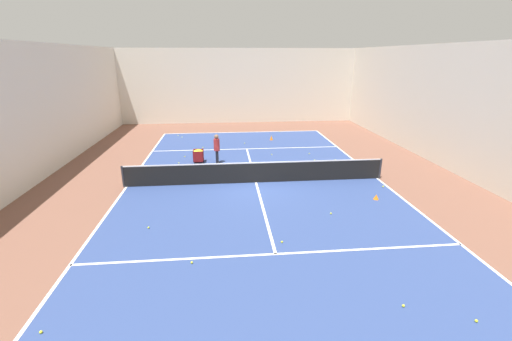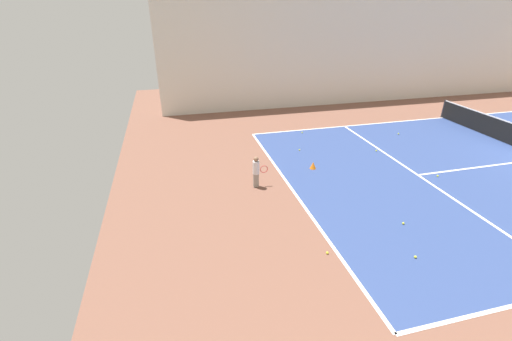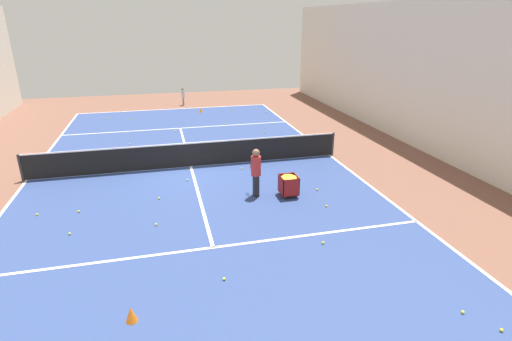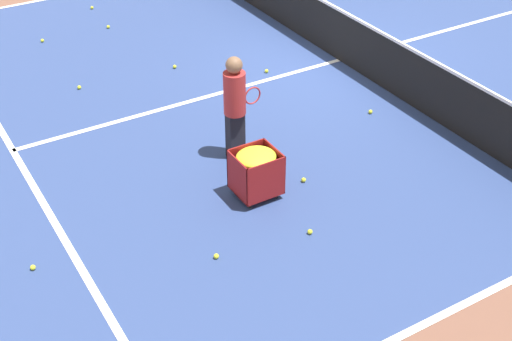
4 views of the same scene
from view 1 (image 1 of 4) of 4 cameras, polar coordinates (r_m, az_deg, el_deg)
The scene contains 39 objects.
ground_plane at distance 16.25m, azimuth 0.00°, elevation -2.02°, with size 35.08×35.08×0.00m, color brown.
court_playing_area at distance 16.25m, azimuth 0.00°, elevation -2.02°, with size 11.97×22.58×0.00m.
line_baseline_far at distance 27.08m, azimuth -2.31°, elevation 6.39°, with size 11.97×0.10×0.00m, color white.
line_sideline_left at distance 16.80m, azimuth -20.78°, elevation -2.57°, with size 0.10×22.58×0.00m, color white.
line_sideline_right at distance 17.82m, azimuth 19.53°, elevation -1.24°, with size 0.10×22.58×0.00m, color white.
line_service_near at distance 10.71m, azimuth 3.29°, elevation -13.73°, with size 11.97×0.10×0.00m, color white.
line_service_far at distance 22.15m, azimuth -1.55°, elevation 3.63°, with size 11.97×0.10×0.00m, color white.
line_centre_service at distance 16.25m, azimuth 0.00°, elevation -2.01°, with size 0.10×12.42×0.00m, color white.
hall_enclosure_left at distance 17.72m, azimuth -35.68°, elevation 6.87°, with size 0.15×31.38×6.35m.
hall_enclosure_right at distance 19.35m, azimuth 32.40°, elevation 8.18°, with size 0.15×31.38×6.35m.
hall_enclosure_far at distance 30.90m, azimuth -2.87°, elevation 13.85°, with size 20.47×0.15×6.35m.
tennis_net at distance 16.08m, azimuth 0.00°, elevation -0.28°, with size 12.27×0.10×1.01m.
coach_at_net at distance 19.06m, azimuth -6.55°, elevation 3.93°, with size 0.34×0.65×1.63m.
ball_cart at distance 19.49m, azimuth -9.59°, elevation 2.82°, with size 0.56×0.61×0.72m.
training_cone_0 at distance 24.51m, azimuth 2.58°, elevation 5.47°, with size 0.23×0.23×0.32m, color orange.
training_cone_1 at distance 15.22m, azimuth 19.39°, elevation -4.17°, with size 0.23×0.23×0.21m, color orange.
tennis_ball_1 at distance 9.80m, azimuth 32.85°, elevation -20.31°, with size 0.07×0.07×0.07m, color yellow.
tennis_ball_2 at distance 27.24m, azimuth 4.00°, elevation 6.50°, with size 0.07×0.07×0.07m, color yellow.
tennis_ball_3 at distance 9.49m, azimuth 23.36°, elevation -19.98°, with size 0.07×0.07×0.07m, color yellow.
tennis_ball_4 at distance 26.45m, azimuth -12.86°, elevation 5.72°, with size 0.07×0.07×0.07m, color yellow.
tennis_ball_5 at distance 20.76m, azimuth -11.78°, elevation 2.30°, with size 0.07×0.07×0.07m, color yellow.
tennis_ball_6 at distance 16.89m, azimuth -6.75°, elevation -1.21°, with size 0.07×0.07×0.07m, color yellow.
tennis_ball_7 at distance 11.27m, azimuth 4.34°, elevation -11.77°, with size 0.07×0.07×0.07m, color yellow.
tennis_ball_8 at distance 19.57m, azimuth -12.74°, elevation 1.23°, with size 0.07×0.07×0.07m, color yellow.
tennis_ball_9 at distance 20.79m, azimuth 2.65°, elevation 2.70°, with size 0.07×0.07×0.07m, color yellow.
tennis_ball_10 at distance 25.83m, azimuth -12.22°, elevation 5.46°, with size 0.07×0.07×0.07m, color yellow.
tennis_ball_11 at distance 19.90m, azimuth 9.75°, elevation 1.72°, with size 0.07×0.07×0.07m, color yellow.
tennis_ball_12 at distance 16.71m, azimuth 20.42°, elevation -2.52°, with size 0.07×0.07×0.07m, color yellow.
tennis_ball_13 at distance 18.91m, azimuth -9.89°, elevation 0.81°, with size 0.07×0.07×0.07m, color yellow.
tennis_ball_14 at distance 13.39m, azimuth 12.38°, elevation -7.00°, with size 0.07×0.07×0.07m, color yellow.
tennis_ball_15 at distance 9.44m, azimuth -32.22°, elevation -21.82°, with size 0.07×0.07×0.07m, color yellow.
tennis_ball_16 at distance 20.17m, azimuth 13.07°, elevation 1.73°, with size 0.07×0.07×0.07m, color yellow.
tennis_ball_17 at distance 23.52m, azimuth -1.91°, elevation 4.59°, with size 0.07×0.07×0.07m, color yellow.
tennis_ball_18 at distance 10.42m, azimuth -10.66°, elevation -14.83°, with size 0.07×0.07×0.07m, color yellow.
tennis_ball_19 at distance 22.63m, azimuth -8.83°, elevation 3.82°, with size 0.07×0.07×0.07m, color yellow.
tennis_ball_20 at distance 12.65m, azimuth -17.48°, elevation -9.05°, with size 0.07×0.07×0.07m, color yellow.
tennis_ball_21 at distance 21.19m, azimuth 8.86°, elevation 2.81°, with size 0.07×0.07×0.07m, color yellow.
tennis_ball_23 at distance 17.63m, azimuth 0.39°, elevation -0.22°, with size 0.07×0.07×0.07m, color yellow.
tennis_ball_24 at distance 19.06m, azimuth 3.06°, elevation 1.21°, with size 0.07×0.07×0.07m, color yellow.
Camera 1 is at (-1.46, -15.14, 5.72)m, focal length 24.00 mm.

